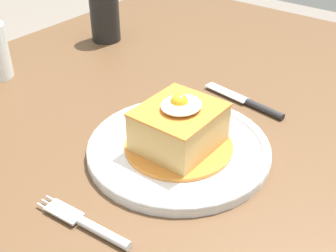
{
  "coord_description": "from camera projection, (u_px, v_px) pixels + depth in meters",
  "views": [
    {
      "loc": [
        -0.45,
        -0.38,
        1.14
      ],
      "look_at": [
        -0.02,
        -0.05,
        0.78
      ],
      "focal_mm": 47.01,
      "sensor_mm": 36.0,
      "label": 1
    }
  ],
  "objects": [
    {
      "name": "fork",
      "position": [
        91.0,
        226.0,
        0.53
      ],
      "size": [
        0.03,
        0.14,
        0.01
      ],
      "color": "silver",
      "rests_on": "dining_table"
    },
    {
      "name": "knife",
      "position": [
        253.0,
        104.0,
        0.77
      ],
      "size": [
        0.04,
        0.17,
        0.01
      ],
      "color": "#262628",
      "rests_on": "dining_table"
    },
    {
      "name": "dining_table",
      "position": [
        155.0,
        176.0,
        0.76
      ],
      "size": [
        1.34,
        1.0,
        0.74
      ],
      "color": "brown",
      "rests_on": "ground_plane"
    },
    {
      "name": "soda_can",
      "position": [
        105.0,
        14.0,
        0.99
      ],
      "size": [
        0.07,
        0.07,
        0.12
      ],
      "color": "black",
      "rests_on": "dining_table"
    },
    {
      "name": "main_plate",
      "position": [
        179.0,
        148.0,
        0.65
      ],
      "size": [
        0.27,
        0.27,
        0.02
      ],
      "color": "white",
      "rests_on": "dining_table"
    },
    {
      "name": "sandwich_meal",
      "position": [
        179.0,
        129.0,
        0.63
      ],
      "size": [
        0.16,
        0.16,
        0.09
      ],
      "color": "orange",
      "rests_on": "main_plate"
    }
  ]
}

